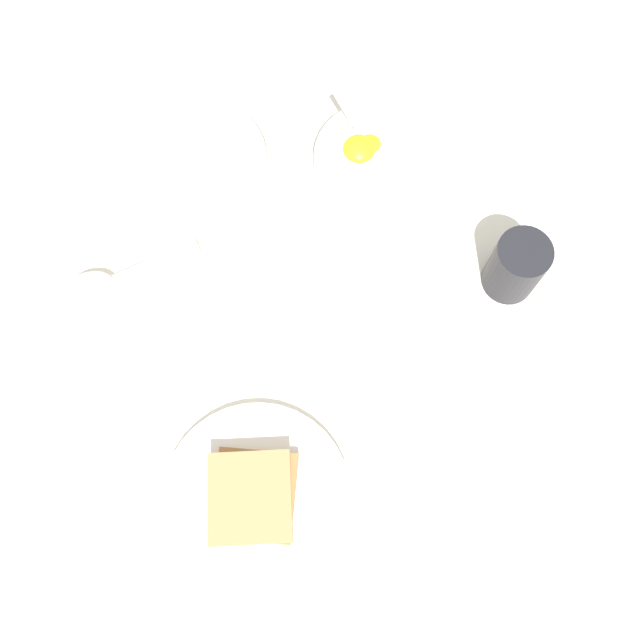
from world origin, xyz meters
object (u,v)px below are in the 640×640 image
Objects in this scene: toast_sandwich at (252,496)px; egg_bowl at (376,165)px; soup_spoon at (100,287)px; congee_bowl at (207,164)px; toast_plate at (256,497)px; drinking_cup at (517,266)px.

egg_bowl is at bearing 95.54° from toast_sandwich.
congee_bowl is (0.04, 0.19, 0.01)m from soup_spoon.
toast_sandwich is at bearing -84.46° from egg_bowl.
soup_spoon reaches higher than toast_plate.
soup_spoon is at bearing 152.63° from toast_sandwich.
soup_spoon is 1.05× the size of congee_bowl.
egg_bowl reaches higher than soup_spoon.
toast_sandwich is at bearing -120.36° from toast_plate.
drinking_cup is (0.15, 0.34, 0.02)m from toast_sandwich.
toast_sandwich is 0.81× the size of soup_spoon.
egg_bowl is 0.20m from drinking_cup.
congee_bowl is at bearing -176.68° from drinking_cup.
toast_sandwich is at bearing -27.37° from soup_spoon.
drinking_cup is at bearing 26.62° from soup_spoon.
egg_bowl is 0.98× the size of soup_spoon.
drinking_cup is (0.38, 0.02, 0.02)m from congee_bowl.
congee_bowl reaches higher than toast_plate.
soup_spoon is 0.47m from drinking_cup.
soup_spoon is (-0.22, -0.27, -0.01)m from egg_bowl.
soup_spoon is at bearing 153.14° from toast_plate.
egg_bowl is 0.20m from congee_bowl.
toast_plate is 1.32× the size of soup_spoon.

